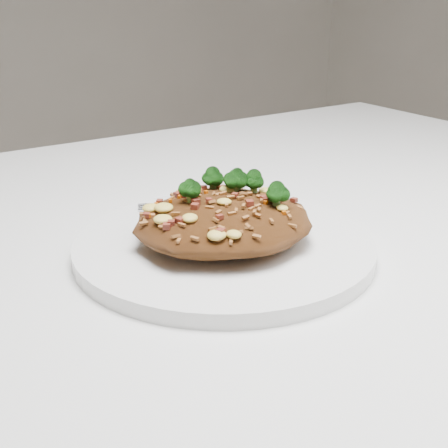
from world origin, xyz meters
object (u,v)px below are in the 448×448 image
Objects in this scene: dining_table at (221,295)px; fork at (223,204)px; fried_rice at (225,213)px; plate at (224,246)px.

dining_table is 0.11m from fork.
fork is (0.05, 0.07, -0.02)m from fried_rice.
fried_rice is at bearing 39.29° from plate.
plate is 1.81× the size of fork.
dining_table is 7.90× the size of fork.
dining_table is 0.13m from plate.
plate reaches higher than dining_table.
dining_table is at bearing -140.14° from fork.
fork reaches higher than plate.
fork is at bearing 13.45° from dining_table.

